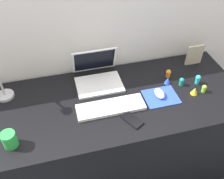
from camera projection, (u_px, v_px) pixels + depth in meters
name	position (u px, v px, depth m)	size (l,w,h in m)	color
ground_plane	(116.00, 164.00, 2.10)	(6.00, 6.00, 0.00)	#474C56
back_wall	(103.00, 65.00, 1.87)	(2.83, 0.05, 1.46)	silver
desk	(116.00, 136.00, 1.85)	(1.63, 0.68, 0.74)	black
laptop	(97.00, 74.00, 1.70)	(0.30, 0.27, 0.21)	white
keyboard	(111.00, 107.00, 1.53)	(0.41, 0.13, 0.02)	white
mousepad	(161.00, 97.00, 1.61)	(0.21, 0.17, 0.00)	blue
mouse	(159.00, 93.00, 1.61)	(0.06, 0.10, 0.03)	white
cell_phone	(132.00, 120.00, 1.47)	(0.06, 0.13, 0.01)	black
picture_frame	(194.00, 55.00, 1.82)	(0.12, 0.02, 0.15)	#B2A58C
coffee_mug	(9.00, 140.00, 1.32)	(0.08, 0.08, 0.09)	green
toy_figurine_blue	(168.00, 81.00, 1.69)	(0.04, 0.04, 0.05)	blue
toy_figurine_lime	(204.00, 88.00, 1.63)	(0.03, 0.03, 0.05)	#8CDB33
toy_figurine_cyan	(198.00, 79.00, 1.69)	(0.04, 0.04, 0.07)	#28B7CC
toy_figurine_yellow	(195.00, 91.00, 1.62)	(0.04, 0.04, 0.05)	yellow
toy_figurine_orange	(168.00, 73.00, 1.74)	(0.03, 0.03, 0.06)	orange
toy_figurine_teal	(182.00, 81.00, 1.68)	(0.03, 0.03, 0.06)	teal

